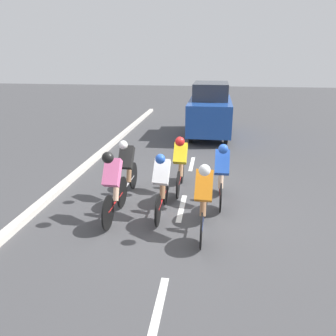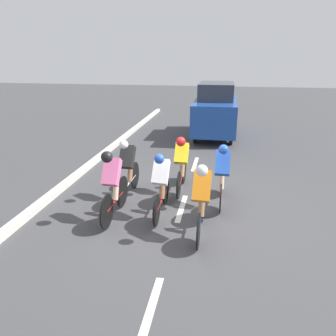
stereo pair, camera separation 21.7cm
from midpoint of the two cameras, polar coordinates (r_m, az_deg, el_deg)
name	(u,v)px [view 2 (the right image)]	position (r m, az deg, el deg)	size (l,w,h in m)	color
ground_plane	(182,206)	(7.60, 3.31, -6.68)	(60.00, 60.00, 0.00)	#424244
lane_stripe_near	(150,311)	(4.88, -1.73, -23.58)	(0.12, 1.40, 0.01)	white
lane_stripe_mid	(182,208)	(7.51, 3.22, -6.98)	(0.12, 1.40, 0.01)	white
lane_stripe_far	(195,164)	(10.47, 5.33, 0.70)	(0.12, 1.40, 0.01)	white
curb	(51,195)	(8.43, -18.98, -4.54)	(0.20, 26.08, 0.14)	beige
cyclist_black	(128,167)	(7.84, -6.20, 0.13)	(0.33, 1.73, 1.49)	black
cyclist_white	(161,183)	(6.89, -0.31, -2.59)	(0.34, 1.70, 1.46)	black
cyclist_orange	(201,198)	(6.15, 6.86, -5.17)	(0.33, 1.70, 1.52)	black
cyclist_yellow	(182,162)	(8.14, 3.14, 1.04)	(0.33, 1.70, 1.48)	black
cyclist_pink	(113,183)	(6.83, -8.73, -2.53)	(0.32, 1.72, 1.55)	black
cyclist_blue	(222,172)	(7.51, 10.22, -0.77)	(0.32, 1.62, 1.50)	black
support_car	(215,110)	(13.96, 8.69, 9.88)	(1.70, 3.82, 2.21)	black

